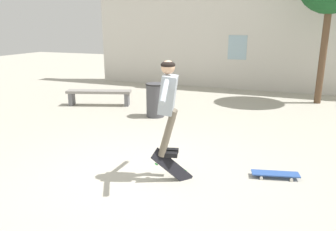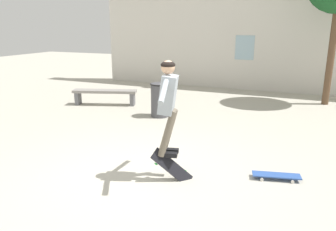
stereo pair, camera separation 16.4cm
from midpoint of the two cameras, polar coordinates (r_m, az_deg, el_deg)
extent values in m
plane|color=#B2AD9E|center=(5.55, -5.45, -10.48)|extent=(40.00, 40.00, 0.00)
cube|color=beige|center=(13.09, 11.47, 13.94)|extent=(11.58, 0.40, 4.26)
cube|color=#99B7C6|center=(12.89, 11.63, 11.53)|extent=(0.70, 0.02, 0.90)
cylinder|color=brown|center=(11.31, 24.97, 9.33)|extent=(0.21, 0.21, 2.97)
cube|color=gray|center=(10.37, -12.39, 4.08)|extent=(1.99, 1.00, 0.08)
cube|color=slate|center=(10.67, -16.84, 2.79)|extent=(0.22, 0.35, 0.39)
cube|color=slate|center=(10.23, -7.61, 2.80)|extent=(0.22, 0.35, 0.39)
cylinder|color=#47474C|center=(8.88, -2.76, 2.70)|extent=(0.49, 0.49, 0.91)
torus|color=black|center=(8.79, -2.79, 5.47)|extent=(0.53, 0.53, 0.04)
cube|color=#9EA8B2|center=(5.03, -0.94, 3.68)|extent=(0.37, 0.40, 0.61)
sphere|color=tan|center=(4.96, -0.96, 8.39)|extent=(0.25, 0.25, 0.21)
ellipsoid|color=black|center=(4.95, -0.96, 8.81)|extent=(0.27, 0.27, 0.12)
cylinder|color=#6B6051|center=(5.27, -0.78, -2.64)|extent=(0.33, 0.14, 0.76)
cube|color=black|center=(5.38, -0.45, -6.15)|extent=(0.28, 0.16, 0.07)
cylinder|color=#6B6051|center=(5.11, -1.04, -3.23)|extent=(0.31, 0.24, 0.76)
cube|color=black|center=(5.22, -0.69, -6.83)|extent=(0.28, 0.16, 0.07)
cylinder|color=#9EA8B2|center=(5.38, -0.37, 5.86)|extent=(0.21, 0.54, 0.30)
cylinder|color=#9EA8B2|center=(4.63, -1.61, 4.27)|extent=(0.21, 0.54, 0.30)
cube|color=black|center=(5.30, -0.15, -9.02)|extent=(0.58, 0.42, 0.66)
cylinder|color=green|center=(5.46, 2.13, -9.57)|extent=(0.08, 0.06, 0.07)
cylinder|color=green|center=(5.40, 0.94, -11.48)|extent=(0.08, 0.06, 0.07)
cylinder|color=green|center=(5.29, -1.69, -6.54)|extent=(0.08, 0.06, 0.07)
cylinder|color=green|center=(5.23, -2.97, -8.46)|extent=(0.08, 0.06, 0.07)
cube|color=#2D519E|center=(5.70, 17.40, -9.63)|extent=(0.79, 0.38, 0.02)
cylinder|color=silver|center=(5.58, 15.12, -10.51)|extent=(0.06, 0.03, 0.05)
cylinder|color=silver|center=(5.78, 14.85, -9.55)|extent=(0.06, 0.03, 0.05)
cylinder|color=silver|center=(5.66, 19.93, -10.52)|extent=(0.06, 0.03, 0.05)
cylinder|color=silver|center=(5.86, 19.49, -9.58)|extent=(0.06, 0.03, 0.05)
camera|label=1|loc=(0.08, -90.92, -0.26)|focal=35.00mm
camera|label=2|loc=(0.08, 89.08, 0.26)|focal=35.00mm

